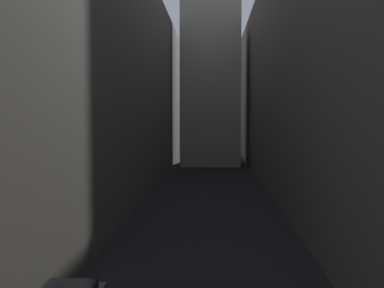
# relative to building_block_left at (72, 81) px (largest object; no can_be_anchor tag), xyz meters

# --- Properties ---
(ground_plane) EXTENTS (264.00, 264.00, 0.00)m
(ground_plane) POSITION_rel_building_block_left_xyz_m (12.26, -2.00, -10.29)
(ground_plane) COLOR black
(building_block_left) EXTENTS (13.52, 108.00, 20.57)m
(building_block_left) POSITION_rel_building_block_left_xyz_m (0.00, 0.00, 0.00)
(building_block_left) COLOR #60594F
(building_block_left) RESTS_ON ground
(building_block_right) EXTENTS (12.55, 108.00, 21.34)m
(building_block_right) POSITION_rel_building_block_left_xyz_m (24.03, 0.00, 0.38)
(building_block_right) COLOR #60594F
(building_block_right) RESTS_ON ground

